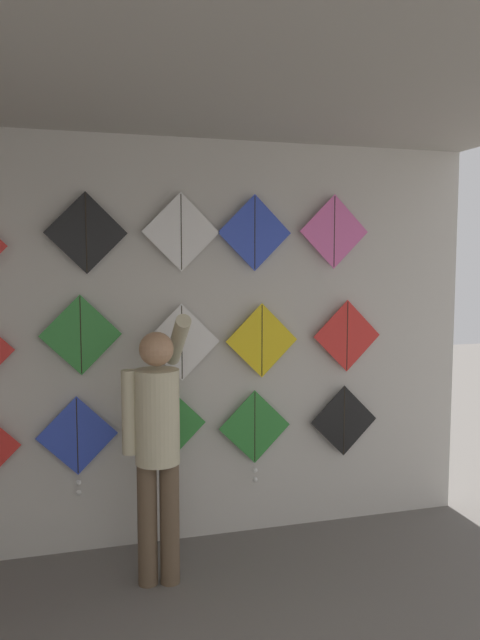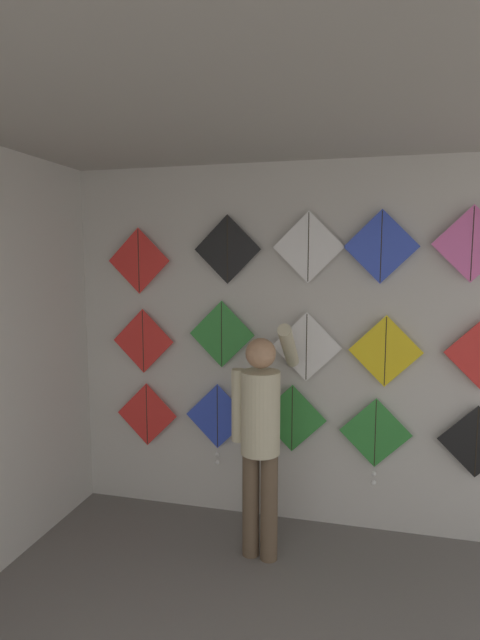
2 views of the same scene
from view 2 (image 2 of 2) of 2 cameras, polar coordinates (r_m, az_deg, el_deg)
name	(u,v)px [view 2 (image 2 of 2)]	position (r m, az deg, el deg)	size (l,w,h in m)	color
back_panel	(301,347)	(3.90, 6.94, -3.06)	(4.47, 0.06, 2.80)	beige
ceiling_slab	(245,65)	(2.16, 0.62, 27.16)	(4.47, 4.43, 0.04)	#A8A399
shopkeeper	(261,428)	(3.48, 2.37, -12.18)	(0.42, 0.55, 1.66)	brown
kite_0	(147,414)	(4.31, -10.59, -10.56)	(0.53, 0.01, 0.53)	red
kite_1	(217,419)	(4.09, -2.59, -11.28)	(0.53, 0.04, 0.67)	blue
kite_2	(292,418)	(3.95, 5.98, -11.11)	(0.53, 0.01, 0.53)	#338C38
kite_3	(375,436)	(3.95, 15.19, -12.70)	(0.53, 0.04, 0.67)	#338C38
kite_4	(476,442)	(4.02, 25.41, -12.46)	(0.53, 0.01, 0.53)	black
kite_5	(143,341)	(4.17, -11.01, -2.38)	(0.53, 0.01, 0.53)	red
kite_6	(222,334)	(3.92, -2.11, -1.64)	(0.53, 0.01, 0.53)	#338C38
kite_7	(306,347)	(3.80, 7.61, -3.06)	(0.53, 0.01, 0.53)	white
kite_8	(385,351)	(3.78, 16.28, -3.45)	(0.53, 0.01, 0.53)	yellow
kite_10	(139,261)	(4.13, -11.50, 6.64)	(0.53, 0.01, 0.53)	red
kite_11	(227,249)	(3.86, -1.45, 8.08)	(0.53, 0.01, 0.53)	black
kite_12	(308,247)	(3.75, 7.83, 8.25)	(0.53, 0.01, 0.53)	white
kite_13	(381,247)	(3.72, 15.84, 8.08)	(0.53, 0.01, 0.53)	blue
kite_14	(472,244)	(3.79, 25.02, 7.90)	(0.53, 0.01, 0.53)	pink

